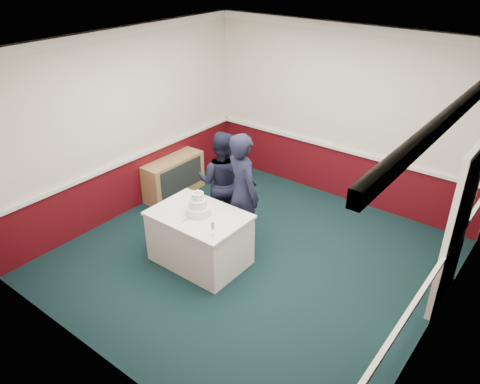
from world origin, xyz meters
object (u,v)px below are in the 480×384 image
Objects in this scene: cake_knife at (187,219)px; person_woman at (243,193)px; wedding_cake at (198,207)px; person_man at (222,181)px; cake_table at (200,238)px; champagne_flute at (213,226)px; sideboard at (174,177)px.

cake_knife is 0.93m from person_woman.
person_man is (-0.35, 0.93, -0.09)m from wedding_cake.
person_woman reaches higher than cake_table.
wedding_cake reaches higher than champagne_flute.
champagne_flute is at bearing -29.25° from cake_table.
wedding_cake is (0.00, 0.00, 0.50)m from cake_table.
cake_table is at bearing 92.12° from person_woman.
person_man reaches higher than cake_knife.
cake_table reaches higher than sideboard.
wedding_cake is 0.22× the size of person_man.
wedding_cake is 1.78× the size of champagne_flute.
person_woman is at bearing 132.22° from person_man.
person_woman reaches higher than champagne_flute.
wedding_cake is at bearing 79.60° from cake_knife.
person_man reaches higher than wedding_cake.
person_woman reaches higher than wedding_cake.
person_man is at bearing 104.02° from cake_knife.
cake_table is at bearing 79.59° from cake_knife.
person_man is (1.38, -0.30, 0.46)m from sideboard.
person_man is at bearing -12.12° from sideboard.
cake_knife is 0.12× the size of person_woman.
cake_table is 1.07m from person_man.
cake_table is at bearing 150.75° from champagne_flute.
wedding_cake reaches higher than sideboard.
wedding_cake is 0.73m from person_woman.
wedding_cake is 1.65× the size of cake_knife.
sideboard is at bearing 144.78° from wedding_cake.
cake_knife is at bearing 80.36° from person_man.
sideboard is 2.75m from champagne_flute.
cake_knife is (-0.03, -0.20, -0.11)m from wedding_cake.
sideboard is at bearing 144.78° from cake_table.
sideboard is at bearing 146.05° from champagne_flute.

